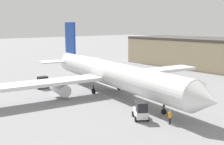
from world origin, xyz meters
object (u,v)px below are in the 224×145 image
(airplane, at_px, (109,73))
(baggage_tug, at_px, (41,83))
(ground_crew_worker, at_px, (170,117))
(belt_loader_truck, at_px, (141,111))

(airplane, distance_m, baggage_tug, 13.17)
(airplane, xyz_separation_m, baggage_tug, (-10.84, -7.08, -2.40))
(airplane, bearing_deg, ground_crew_worker, -6.47)
(airplane, relative_size, ground_crew_worker, 26.27)
(airplane, height_order, belt_loader_truck, airplane)
(ground_crew_worker, distance_m, baggage_tug, 27.41)
(airplane, distance_m, ground_crew_worker, 17.25)
(belt_loader_truck, bearing_deg, airplane, -168.96)
(ground_crew_worker, bearing_deg, baggage_tug, -94.86)
(baggage_tug, relative_size, belt_loader_truck, 0.83)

